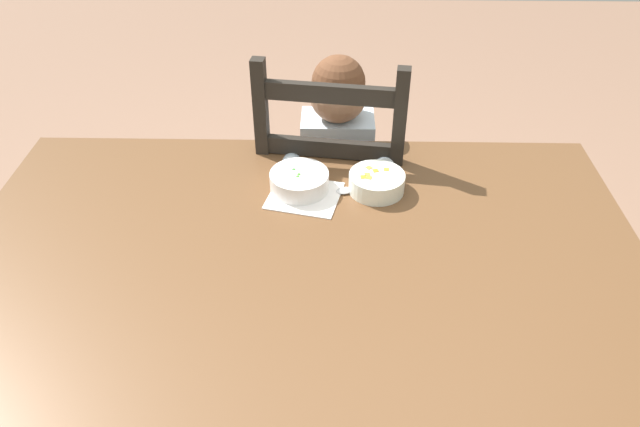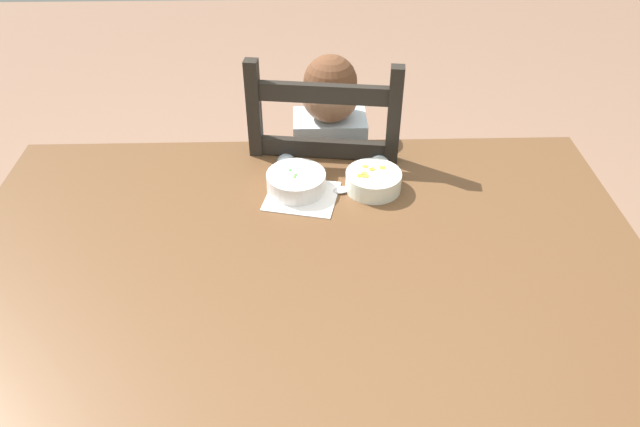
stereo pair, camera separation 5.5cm
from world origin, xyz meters
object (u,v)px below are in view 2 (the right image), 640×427
Objects in this scene: dining_chair at (327,202)px; bowl_of_peas at (296,182)px; dining_table at (303,277)px; spoon at (349,189)px; bowl_of_carrots at (373,180)px; child_figure at (330,161)px.

dining_chair reaches higher than bowl_of_peas.
spoon reaches higher than dining_table.
bowl_of_carrots reaches higher than dining_table.
bowl_of_carrots is at bearing -71.00° from child_figure.
bowl_of_peas is (-0.01, 0.24, 0.11)m from dining_table.
dining_table is 10.98× the size of bowl_of_carrots.
dining_chair is 0.16m from child_figure.
bowl_of_carrots is at bearing 52.05° from dining_table.
dining_table is 0.32m from bowl_of_carrots.
dining_table is 0.54m from child_figure.
bowl_of_carrots is (0.11, -0.30, 0.29)m from dining_chair.
dining_table is 0.57m from dining_chair.
bowl_of_carrots is (0.20, 0.00, -0.00)m from bowl_of_peas.
bowl_of_peas is (-0.09, -0.30, 0.29)m from dining_chair.
bowl_of_peas is 0.20m from bowl_of_carrots.
spoon is (0.14, -0.00, -0.02)m from bowl_of_peas.
bowl_of_peas is 1.06× the size of bowl_of_carrots.
child_figure is (0.01, -0.00, 0.16)m from dining_chair.
dining_chair is at bearing 109.96° from bowl_of_carrots.
bowl_of_peas is 0.14m from spoon.
child_figure reaches higher than dining_table.
bowl_of_carrots is (0.10, -0.29, 0.12)m from child_figure.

